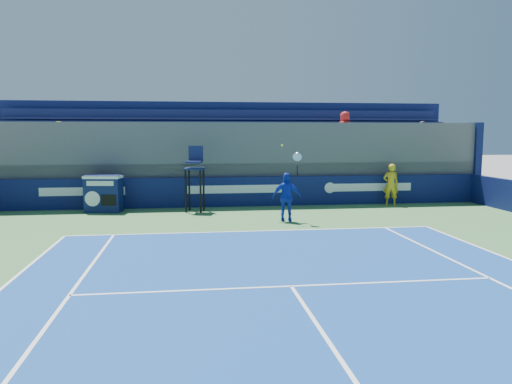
{
  "coord_description": "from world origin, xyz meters",
  "views": [
    {
      "loc": [
        -1.92,
        -2.75,
        2.95
      ],
      "look_at": [
        0.0,
        11.5,
        1.25
      ],
      "focal_mm": 35.0,
      "sensor_mm": 36.0,
      "label": 1
    }
  ],
  "objects": [
    {
      "name": "ball_person",
      "position": [
        6.23,
        16.55,
        0.86
      ],
      "size": [
        0.7,
        0.55,
        1.7
      ],
      "primitive_type": "imported",
      "rotation": [
        0.0,
        0.0,
        2.89
      ],
      "color": "gold",
      "rests_on": "apron"
    },
    {
      "name": "back_hoarding",
      "position": [
        0.0,
        17.1,
        0.6
      ],
      "size": [
        20.4,
        0.21,
        1.2
      ],
      "color": "#0C1448",
      "rests_on": "ground"
    },
    {
      "name": "match_clock",
      "position": [
        -5.11,
        16.35,
        0.74
      ],
      "size": [
        1.42,
        0.93,
        1.4
      ],
      "color": "#0E1749",
      "rests_on": "ground"
    },
    {
      "name": "umpire_chair",
      "position": [
        -1.71,
        16.02,
        1.53
      ],
      "size": [
        0.84,
        0.84,
        2.48
      ],
      "color": "black",
      "rests_on": "ground"
    },
    {
      "name": "tennis_player",
      "position": [
        1.3,
        13.45,
        0.83
      ],
      "size": [
        1.02,
        0.63,
        2.57
      ],
      "color": "#1632B4",
      "rests_on": "apron"
    },
    {
      "name": "stadium_seating",
      "position": [
        0.0,
        19.16,
        1.83
      ],
      "size": [
        21.0,
        4.05,
        4.4
      ],
      "color": "#57565C",
      "rests_on": "ground"
    }
  ]
}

